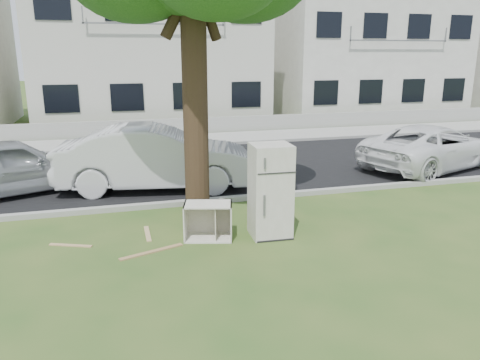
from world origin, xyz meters
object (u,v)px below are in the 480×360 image
object	(u,v)px
cabinet	(208,221)
car_left	(11,166)
car_right	(432,147)
car_center	(157,158)
fridge	(270,191)

from	to	relation	value
cabinet	car_left	distance (m)	6.00
car_right	car_left	world-z (taller)	car_left
car_center	car_right	world-z (taller)	car_center
car_center	fridge	bearing A→B (deg)	-146.36
fridge	cabinet	size ratio (longest dim) A/B	2.00
car_center	car_right	xyz separation A→B (m)	(8.43, -0.01, -0.16)
cabinet	car_center	bearing A→B (deg)	113.63
fridge	car_right	size ratio (longest dim) A/B	0.37
cabinet	car_right	size ratio (longest dim) A/B	0.19
fridge	car_left	size ratio (longest dim) A/B	0.43
car_right	cabinet	bearing A→B (deg)	96.09
cabinet	car_right	xyz separation A→B (m)	(7.84, 3.76, 0.33)
cabinet	car_center	size ratio (longest dim) A/B	0.18
car_center	cabinet	bearing A→B (deg)	-162.00
car_center	car_right	size ratio (longest dim) A/B	1.04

